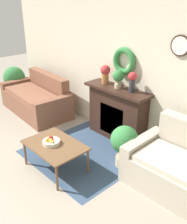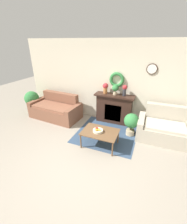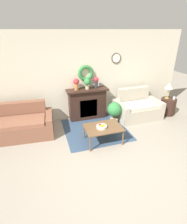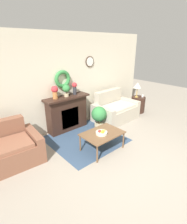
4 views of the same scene
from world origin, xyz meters
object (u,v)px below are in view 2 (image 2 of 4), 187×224
Objects in this scene: fireplace at (114,108)px; fruit_bowl at (98,130)px; coffee_table at (100,133)px; potted_plant_on_mantel at (115,89)px; vase_on_mantel_left at (105,87)px; loveseat_right at (164,129)px; couch_left at (56,109)px; potted_plant_floor_by_couch at (32,99)px; vase_on_mantel_right at (125,90)px; potted_plant_floor_by_loveseat at (131,122)px.

fireplace reaches higher than fruit_bowl.
potted_plant_on_mantel is (-0.01, 1.43, 0.82)m from coffee_table.
fruit_bowl is at bearing -78.65° from vase_on_mantel_left.
loveseat_right is at bearing 32.81° from coffee_table.
potted_plant_on_mantel is (2.09, 0.44, 0.91)m from couch_left.
potted_plant_floor_by_couch is (-3.18, 1.08, 0.06)m from fruit_bowl.
fireplace is at bearing -0.96° from vase_on_mantel_left.
loveseat_right is at bearing 4.65° from couch_left.
fireplace is 1.40× the size of coffee_table.
vase_on_mantel_right is 0.41× the size of potted_plant_floor_by_couch.
vase_on_mantel_right is at bearing 15.04° from couch_left.
fireplace is 0.71m from potted_plant_on_mantel.
couch_left is at bearing -2.73° from potted_plant_floor_by_couch.
potted_plant_floor_by_loveseat is at bearing -30.51° from vase_on_mantel_left.
loveseat_right is at bearing -14.78° from fireplace.
vase_on_mantel_right is at bearing 77.07° from fruit_bowl.
loveseat_right is at bearing -0.30° from potted_plant_floor_by_couch.
coffee_table is 0.10m from fruit_bowl.
couch_left is at bearing -169.17° from vase_on_mantel_right.
loveseat_right is 1.73× the size of potted_plant_floor_by_couch.
couch_left is 5.39× the size of vase_on_mantel_left.
coffee_table is at bearing 30.35° from fruit_bowl.
fruit_bowl is 0.77× the size of vase_on_mantel_right.
potted_plant_floor_by_loveseat is (3.92, -0.21, -0.11)m from potted_plant_floor_by_couch.
vase_on_mantel_right is at bearing 6.52° from potted_plant_floor_by_couch.
potted_plant_floor_by_couch is at bearing 178.40° from loveseat_right.
potted_plant_on_mantel is 0.48× the size of potted_plant_floor_by_loveseat.
fruit_bowl is 1.69m from vase_on_mantel_right.
fireplace is 3.25m from potted_plant_floor_by_couch.
couch_left is 1.16m from potted_plant_floor_by_couch.
loveseat_right is 4.19× the size of vase_on_mantel_right.
vase_on_mantel_right is at bearing 0.00° from vase_on_mantel_left.
fruit_bowl is 0.80× the size of potted_plant_on_mantel.
vase_on_mantel_left is (-1.94, 0.43, 0.90)m from loveseat_right.
vase_on_mantel_right is (0.29, 1.45, 0.82)m from coffee_table.
fruit_bowl is at bearing -130.12° from potted_plant_floor_by_loveseat.
loveseat_right is 0.93m from potted_plant_floor_by_loveseat.
couch_left is at bearing -167.80° from fireplace.
loveseat_right is 2.18m from vase_on_mantel_left.
vase_on_mantel_right is at bearing 1.07° from fireplace.
potted_plant_floor_by_couch is (-3.24, 1.05, 0.14)m from coffee_table.
vase_on_mantel_left is 0.34m from potted_plant_on_mantel.
loveseat_right is at bearing -18.25° from vase_on_mantel_right.
coffee_table is at bearing -129.04° from potted_plant_floor_by_loveseat.
fireplace is 0.70× the size of couch_left.
potted_plant_floor_by_couch is at bearing 176.99° from potted_plant_floor_by_loveseat.
loveseat_right reaches higher than coffee_table.
fireplace is 0.77m from vase_on_mantel_right.
vase_on_mantel_right reaches higher than fruit_bowl.
vase_on_mantel_left and vase_on_mantel_right have the same top height.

